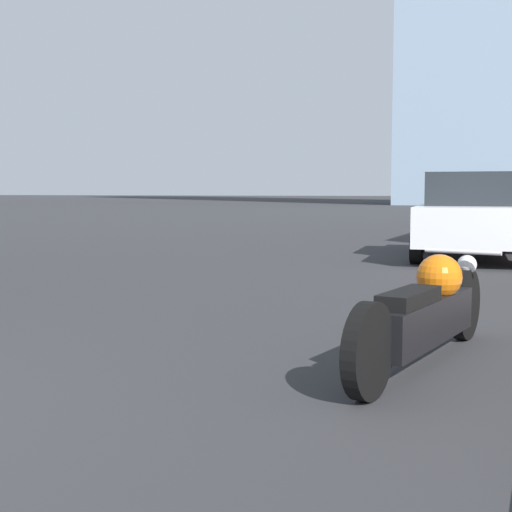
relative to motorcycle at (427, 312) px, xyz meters
name	(u,v)px	position (x,y,z in m)	size (l,w,h in m)	color
motorcycle	(427,312)	(0.00, 0.00, 0.00)	(0.72, 2.62, 0.77)	black
parked_car_white	(472,216)	(-0.53, 8.51, 0.42)	(2.30, 4.41, 1.57)	silver
parked_car_red	(508,202)	(-0.52, 20.67, 0.50)	(1.96, 4.12, 1.76)	red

